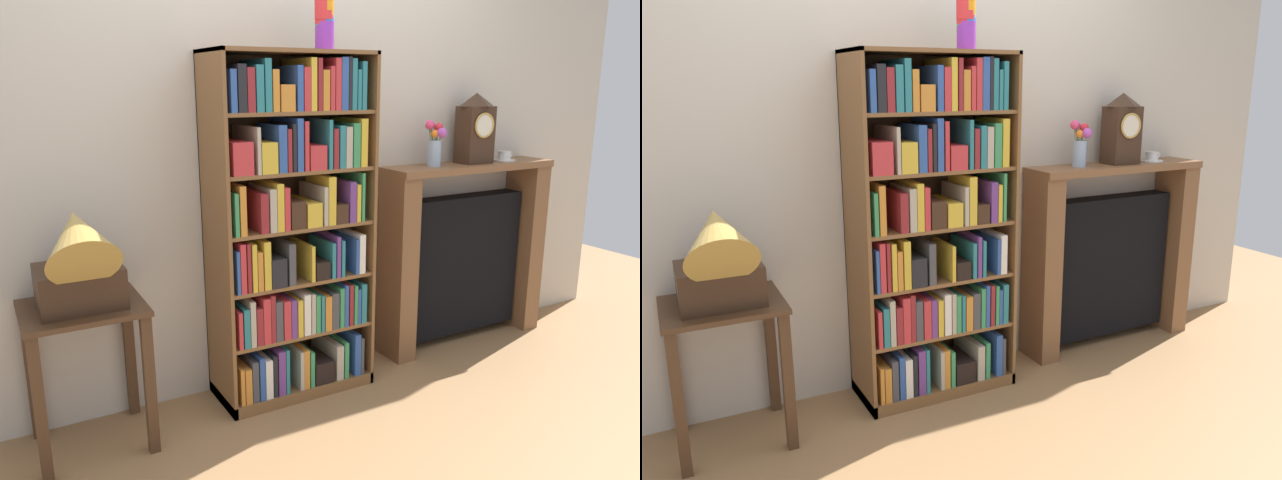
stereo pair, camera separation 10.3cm
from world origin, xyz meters
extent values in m
cube|color=#997047|center=(0.00, 0.00, -0.01)|extent=(7.71, 6.40, 0.02)
cube|color=beige|center=(0.10, 0.29, 1.30)|extent=(4.71, 0.08, 2.60)
cube|color=brown|center=(-0.38, 0.07, 0.85)|extent=(0.02, 0.36, 1.70)
cube|color=brown|center=(0.38, 0.07, 0.85)|extent=(0.02, 0.36, 1.70)
cube|color=brown|center=(0.00, 0.24, 0.85)|extent=(0.79, 0.01, 1.70)
cube|color=brown|center=(0.00, 0.07, 1.69)|extent=(0.79, 0.36, 0.02)
cube|color=brown|center=(0.00, 0.07, 0.03)|extent=(0.79, 0.36, 0.06)
cube|color=orange|center=(-0.34, 0.04, 0.15)|extent=(0.02, 0.28, 0.18)
cube|color=orange|center=(-0.31, 0.04, 0.15)|extent=(0.03, 0.28, 0.18)
cube|color=#424247|center=(-0.28, 0.04, 0.16)|extent=(0.03, 0.27, 0.21)
cube|color=#2D519E|center=(-0.24, 0.04, 0.17)|extent=(0.03, 0.28, 0.22)
cube|color=white|center=(-0.21, 0.06, 0.16)|extent=(0.04, 0.31, 0.20)
cube|color=black|center=(-0.17, 0.03, 0.17)|extent=(0.02, 0.25, 0.21)
cube|color=#663884|center=(-0.14, 0.03, 0.18)|extent=(0.04, 0.27, 0.23)
cube|color=teal|center=(-0.11, 0.05, 0.18)|extent=(0.02, 0.29, 0.23)
cube|color=#B2A893|center=(-0.03, 0.04, 0.16)|extent=(0.02, 0.29, 0.20)
cube|color=orange|center=(0.00, 0.05, 0.16)|extent=(0.03, 0.30, 0.20)
cube|color=#388E56|center=(0.03, 0.03, 0.15)|extent=(0.02, 0.26, 0.19)
cube|color=black|center=(0.10, 0.01, 0.12)|extent=(0.11, 0.22, 0.12)
cube|color=#B2A893|center=(0.19, 0.04, 0.15)|extent=(0.04, 0.28, 0.19)
cube|color=#388E56|center=(0.23, 0.03, 0.16)|extent=(0.02, 0.26, 0.20)
cube|color=#2D519E|center=(0.30, 0.03, 0.17)|extent=(0.04, 0.26, 0.23)
cube|color=#424247|center=(0.33, 0.04, 0.16)|extent=(0.02, 0.27, 0.20)
cube|color=brown|center=(0.00, 0.07, 0.34)|extent=(0.75, 0.34, 0.02)
cube|color=#C63338|center=(-0.34, 0.04, 0.44)|extent=(0.02, 0.28, 0.18)
cube|color=teal|center=(-0.31, 0.03, 0.44)|extent=(0.03, 0.25, 0.19)
cube|color=#B2A893|center=(-0.28, 0.05, 0.46)|extent=(0.03, 0.31, 0.22)
cube|color=maroon|center=(-0.25, 0.04, 0.44)|extent=(0.03, 0.27, 0.18)
cube|color=#C63338|center=(-0.21, 0.05, 0.46)|extent=(0.04, 0.31, 0.23)
cube|color=maroon|center=(-0.18, 0.02, 0.46)|extent=(0.02, 0.24, 0.23)
cube|color=#424247|center=(-0.15, 0.06, 0.45)|extent=(0.04, 0.31, 0.20)
cube|color=#C63338|center=(-0.10, 0.04, 0.44)|extent=(0.04, 0.27, 0.19)
cube|color=#663884|center=(-0.07, 0.05, 0.44)|extent=(0.03, 0.30, 0.19)
cube|color=gold|center=(-0.03, 0.03, 0.44)|extent=(0.03, 0.26, 0.19)
cube|color=white|center=(0.01, 0.02, 0.45)|extent=(0.04, 0.24, 0.21)
cube|color=#B2A893|center=(0.04, 0.03, 0.45)|extent=(0.02, 0.25, 0.20)
cube|color=#388E56|center=(0.06, 0.03, 0.44)|extent=(0.02, 0.26, 0.19)
cube|color=teal|center=(0.09, 0.05, 0.44)|extent=(0.02, 0.29, 0.19)
cube|color=orange|center=(0.12, 0.04, 0.44)|extent=(0.04, 0.27, 0.18)
cube|color=#424247|center=(0.16, 0.02, 0.44)|extent=(0.04, 0.24, 0.19)
cube|color=#388E56|center=(0.20, 0.05, 0.45)|extent=(0.02, 0.29, 0.21)
cube|color=#2D519E|center=(0.23, 0.03, 0.46)|extent=(0.02, 0.25, 0.22)
cube|color=maroon|center=(0.26, 0.03, 0.46)|extent=(0.02, 0.26, 0.22)
cube|color=#388E56|center=(0.28, 0.04, 0.45)|extent=(0.02, 0.28, 0.21)
cube|color=#2D519E|center=(0.31, 0.04, 0.44)|extent=(0.02, 0.28, 0.19)
cube|color=teal|center=(0.33, 0.03, 0.45)|extent=(0.03, 0.25, 0.21)
cube|color=brown|center=(0.00, 0.07, 0.61)|extent=(0.75, 0.34, 0.02)
cube|color=#2D519E|center=(-0.34, 0.03, 0.72)|extent=(0.02, 0.26, 0.20)
cube|color=#C63338|center=(-0.32, 0.04, 0.73)|extent=(0.03, 0.28, 0.23)
cube|color=maroon|center=(-0.29, 0.03, 0.73)|extent=(0.02, 0.26, 0.23)
cube|color=gold|center=(-0.27, 0.03, 0.73)|extent=(0.02, 0.26, 0.22)
cube|color=orange|center=(-0.24, 0.03, 0.71)|extent=(0.03, 0.25, 0.19)
cube|color=gold|center=(-0.20, 0.03, 0.73)|extent=(0.03, 0.26, 0.23)
cube|color=black|center=(-0.14, 0.00, 0.69)|extent=(0.08, 0.20, 0.14)
cube|color=#424247|center=(-0.07, 0.03, 0.72)|extent=(0.04, 0.25, 0.20)
cube|color=gold|center=(0.04, 0.02, 0.71)|extent=(0.02, 0.24, 0.18)
cube|color=black|center=(0.09, 0.04, 0.66)|extent=(0.08, 0.28, 0.09)
cube|color=teal|center=(0.15, 0.03, 0.71)|extent=(0.02, 0.25, 0.18)
cube|color=#663884|center=(0.18, 0.05, 0.72)|extent=(0.02, 0.30, 0.21)
cube|color=teal|center=(0.21, 0.04, 0.71)|extent=(0.02, 0.27, 0.18)
cube|color=#2D519E|center=(0.29, 0.04, 0.71)|extent=(0.02, 0.27, 0.18)
cube|color=white|center=(0.32, 0.05, 0.72)|extent=(0.03, 0.30, 0.20)
cube|color=brown|center=(0.00, 0.07, 0.88)|extent=(0.75, 0.34, 0.02)
cube|color=#388E56|center=(-0.34, 0.03, 0.98)|extent=(0.02, 0.26, 0.19)
cube|color=orange|center=(-0.31, 0.04, 1.00)|extent=(0.03, 0.28, 0.22)
cube|color=maroon|center=(-0.21, 0.03, 0.98)|extent=(0.04, 0.25, 0.18)
cube|color=#B2A893|center=(-0.17, 0.03, 0.99)|extent=(0.03, 0.25, 0.20)
cube|color=gold|center=(-0.13, 0.04, 1.00)|extent=(0.03, 0.28, 0.22)
cube|color=#C63338|center=(-0.10, 0.05, 0.99)|extent=(0.03, 0.29, 0.20)
cube|color=#382316|center=(-0.04, 0.01, 0.95)|extent=(0.08, 0.22, 0.13)
cube|color=gold|center=(0.05, 0.04, 0.94)|extent=(0.08, 0.28, 0.11)
cube|color=#B2A893|center=(0.11, 0.03, 0.98)|extent=(0.02, 0.26, 0.19)
cube|color=gold|center=(0.14, 0.02, 1.00)|extent=(0.04, 0.24, 0.23)
cube|color=#382316|center=(0.20, 0.04, 0.93)|extent=(0.07, 0.27, 0.10)
cube|color=#663884|center=(0.26, 0.05, 0.99)|extent=(0.04, 0.30, 0.20)
cube|color=gold|center=(0.29, 0.03, 0.98)|extent=(0.02, 0.26, 0.18)
cube|color=#388E56|center=(0.32, 0.05, 1.01)|extent=(0.02, 0.31, 0.24)
cube|color=brown|center=(0.00, 0.07, 1.15)|extent=(0.75, 0.34, 0.02)
cube|color=#C63338|center=(-0.30, 0.04, 1.23)|extent=(0.10, 0.27, 0.15)
cube|color=#B2A893|center=(-0.23, 0.05, 1.26)|extent=(0.02, 0.30, 0.21)
cube|color=gold|center=(-0.18, 0.04, 1.23)|extent=(0.08, 0.28, 0.14)
cube|color=#2D519E|center=(-0.11, 0.03, 1.26)|extent=(0.04, 0.25, 0.21)
cube|color=maroon|center=(-0.08, 0.02, 1.25)|extent=(0.02, 0.24, 0.19)
cube|color=black|center=(-0.06, 0.02, 1.26)|extent=(0.02, 0.24, 0.22)
cube|color=#2D519E|center=(-0.03, 0.06, 1.28)|extent=(0.03, 0.31, 0.24)
cube|color=#C63338|center=(0.01, 0.05, 1.27)|extent=(0.02, 0.29, 0.22)
cube|color=#C63338|center=(0.07, 0.02, 1.21)|extent=(0.09, 0.24, 0.11)
cube|color=teal|center=(0.13, 0.04, 1.27)|extent=(0.02, 0.28, 0.23)
cube|color=maroon|center=(0.16, 0.02, 1.25)|extent=(0.03, 0.25, 0.19)
cube|color=teal|center=(0.20, 0.03, 1.26)|extent=(0.03, 0.25, 0.20)
cube|color=#B2A893|center=(0.23, 0.03, 1.25)|extent=(0.03, 0.26, 0.19)
cube|color=#388E56|center=(0.28, 0.04, 1.26)|extent=(0.04, 0.27, 0.21)
cube|color=gold|center=(0.32, 0.04, 1.27)|extent=(0.04, 0.28, 0.23)
cube|color=brown|center=(0.00, 0.07, 1.42)|extent=(0.75, 0.34, 0.02)
cube|color=#2D519E|center=(-0.34, 0.04, 1.52)|extent=(0.03, 0.28, 0.18)
cube|color=black|center=(-0.30, 0.03, 1.53)|extent=(0.04, 0.26, 0.20)
cube|color=maroon|center=(-0.26, 0.05, 1.52)|extent=(0.03, 0.29, 0.19)
cube|color=teal|center=(-0.22, 0.04, 1.53)|extent=(0.03, 0.28, 0.20)
cube|color=teal|center=(-0.18, 0.05, 1.54)|extent=(0.03, 0.29, 0.23)
cube|color=orange|center=(-0.14, 0.03, 1.52)|extent=(0.03, 0.26, 0.18)
cube|color=orange|center=(-0.09, 0.01, 1.48)|extent=(0.07, 0.22, 0.12)
cube|color=#2D519E|center=(-0.02, 0.04, 1.53)|extent=(0.03, 0.28, 0.20)
cube|color=#C63338|center=(0.01, 0.05, 1.52)|extent=(0.03, 0.31, 0.19)
cube|color=gold|center=(0.04, 0.05, 1.54)|extent=(0.03, 0.30, 0.23)
cube|color=maroon|center=(0.08, 0.04, 1.54)|extent=(0.02, 0.28, 0.23)
cube|color=orange|center=(0.11, 0.05, 1.52)|extent=(0.03, 0.30, 0.18)
cube|color=#C63338|center=(0.14, 0.05, 1.52)|extent=(0.02, 0.29, 0.20)
cube|color=#C63338|center=(0.17, 0.04, 1.54)|extent=(0.03, 0.27, 0.23)
cube|color=#2D519E|center=(0.21, 0.02, 1.54)|extent=(0.04, 0.24, 0.24)
cube|color=black|center=(0.24, 0.05, 1.55)|extent=(0.02, 0.30, 0.24)
cube|color=teal|center=(0.26, 0.04, 1.54)|extent=(0.03, 0.29, 0.23)
cube|color=teal|center=(0.29, 0.05, 1.52)|extent=(0.02, 0.29, 0.18)
cube|color=teal|center=(0.31, 0.03, 1.54)|extent=(0.02, 0.25, 0.22)
cylinder|color=purple|center=(0.16, 0.02, 1.75)|extent=(0.09, 0.09, 0.11)
cylinder|color=purple|center=(0.16, 0.02, 1.77)|extent=(0.09, 0.09, 0.11)
cylinder|color=blue|center=(0.16, 0.02, 1.79)|extent=(0.09, 0.09, 0.11)
cylinder|color=pink|center=(0.16, 0.02, 1.81)|extent=(0.09, 0.09, 0.11)
cylinder|color=green|center=(0.16, 0.03, 1.83)|extent=(0.09, 0.09, 0.11)
cylinder|color=#28B2B7|center=(0.17, 0.03, 1.85)|extent=(0.09, 0.09, 0.11)
cylinder|color=red|center=(0.16, 0.02, 1.86)|extent=(0.09, 0.09, 0.11)
cylinder|color=red|center=(0.16, 0.02, 1.88)|extent=(0.09, 0.09, 0.11)
cylinder|color=orange|center=(0.16, 0.02, 1.90)|extent=(0.09, 0.09, 0.11)
cube|color=#472D1C|center=(-1.00, 0.03, 0.64)|extent=(0.49, 0.44, 0.02)
cube|color=#472D1C|center=(-1.21, -0.16, 0.31)|extent=(0.04, 0.04, 0.63)
cube|color=#472D1C|center=(-0.79, -0.16, 0.31)|extent=(0.04, 0.04, 0.63)
cube|color=#472D1C|center=(-1.21, 0.22, 0.31)|extent=(0.04, 0.04, 0.63)
cube|color=#472D1C|center=(-0.79, 0.22, 0.31)|extent=(0.04, 0.04, 0.63)
cube|color=#382316|center=(-1.00, 0.03, 0.73)|extent=(0.33, 0.29, 0.17)
cylinder|color=black|center=(-1.00, 0.03, 0.83)|extent=(0.25, 0.25, 0.01)
cylinder|color=#B79347|center=(-1.00, -0.01, 0.85)|extent=(0.03, 0.03, 0.06)
cone|color=#B79347|center=(-1.00, -0.07, 0.96)|extent=(0.29, 0.39, 0.39)
cube|color=brown|center=(1.19, 0.12, 1.08)|extent=(1.12, 0.26, 0.04)
cube|color=brown|center=(0.70, 0.12, 0.53)|extent=(0.12, 0.24, 1.06)
cube|color=brown|center=(1.69, 0.12, 0.53)|extent=(0.12, 0.24, 1.06)
cube|color=black|center=(1.19, 0.16, 0.48)|extent=(0.84, 0.13, 0.84)
cube|color=#382316|center=(1.22, 0.12, 1.26)|extent=(0.19, 0.14, 0.32)
pyramid|color=#382316|center=(1.22, 0.12, 1.46)|extent=(0.19, 0.14, 0.08)
cylinder|color=silver|center=(1.22, 0.04, 1.32)|extent=(0.13, 0.01, 0.13)
torus|color=#B79347|center=(1.22, 0.04, 1.32)|extent=(0.14, 0.01, 0.14)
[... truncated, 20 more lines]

